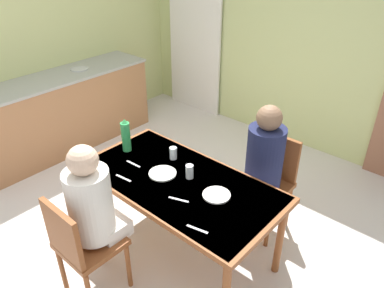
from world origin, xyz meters
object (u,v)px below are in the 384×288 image
at_px(chair_near_diner, 81,244).
at_px(kitchen_counter, 61,112).
at_px(dining_table, 179,188).
at_px(chair_far_diner, 269,178).
at_px(water_bottle_green_near, 126,136).
at_px(person_near_diner, 92,202).
at_px(person_far_diner, 264,156).

bearing_deg(chair_near_diner, kitchen_counter, 151.87).
xyz_separation_m(kitchen_counter, chair_near_diner, (2.05, -1.10, 0.05)).
bearing_deg(chair_near_diner, dining_table, 74.86).
xyz_separation_m(chair_far_diner, water_bottle_green_near, (-0.98, -0.73, 0.36)).
bearing_deg(person_near_diner, chair_far_diner, 68.17).
bearing_deg(person_far_diner, dining_table, 60.79).
xyz_separation_m(kitchen_counter, person_far_diner, (2.61, 0.29, 0.33)).
xyz_separation_m(person_near_diner, person_far_diner, (0.55, 1.25, 0.00)).
bearing_deg(kitchen_counter, water_bottle_green_near, -10.73).
xyz_separation_m(chair_far_diner, person_far_diner, (-0.00, -0.14, 0.28)).
xyz_separation_m(kitchen_counter, chair_far_diner, (2.61, 0.42, 0.05)).
xyz_separation_m(dining_table, chair_far_diner, (0.35, 0.76, -0.15)).
bearing_deg(water_bottle_green_near, dining_table, -2.56).
bearing_deg(kitchen_counter, chair_far_diner, 9.23).
height_order(kitchen_counter, chair_near_diner, kitchen_counter).
bearing_deg(dining_table, kitchen_counter, 171.52).
bearing_deg(chair_near_diner, chair_far_diner, 69.96).
relative_size(kitchen_counter, dining_table, 1.43).
relative_size(person_far_diner, water_bottle_green_near, 2.63).
relative_size(chair_far_diner, person_near_diner, 1.13).
bearing_deg(water_bottle_green_near, chair_near_diner, -61.72).
distance_m(dining_table, person_near_diner, 0.67).
bearing_deg(kitchen_counter, dining_table, -8.48).
height_order(kitchen_counter, person_near_diner, person_near_diner).
xyz_separation_m(chair_near_diner, person_near_diner, (0.00, 0.14, 0.28)).
xyz_separation_m(person_near_diner, water_bottle_green_near, (-0.42, 0.65, 0.08)).
bearing_deg(water_bottle_green_near, person_near_diner, -56.95).
bearing_deg(dining_table, chair_far_diner, 65.35).
height_order(dining_table, water_bottle_green_near, water_bottle_green_near).
height_order(kitchen_counter, person_far_diner, person_far_diner).
bearing_deg(chair_far_diner, water_bottle_green_near, 36.79).
bearing_deg(kitchen_counter, person_near_diner, -25.09).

